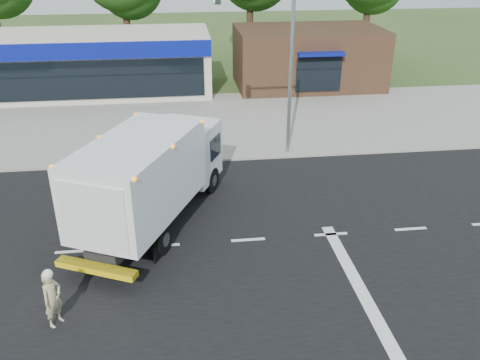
% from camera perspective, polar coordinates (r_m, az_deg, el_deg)
% --- Properties ---
extents(ground, '(120.00, 120.00, 0.00)m').
position_cam_1_polar(ground, '(18.01, 0.91, -6.77)').
color(ground, '#385123').
rests_on(ground, ground).
extents(road_asphalt, '(60.00, 14.00, 0.02)m').
position_cam_1_polar(road_asphalt, '(18.00, 0.91, -6.76)').
color(road_asphalt, black).
rests_on(road_asphalt, ground).
extents(sidewalk, '(60.00, 2.40, 0.12)m').
position_cam_1_polar(sidewalk, '(25.24, -1.64, 3.31)').
color(sidewalk, gray).
rests_on(sidewalk, ground).
extents(parking_apron, '(60.00, 9.00, 0.02)m').
position_cam_1_polar(parking_apron, '(30.68, -2.70, 7.32)').
color(parking_apron, gray).
rests_on(parking_apron, ground).
extents(lane_markings, '(55.20, 7.00, 0.01)m').
position_cam_1_polar(lane_markings, '(17.11, 6.08, -8.79)').
color(lane_markings, silver).
rests_on(lane_markings, road_asphalt).
extents(ems_box_truck, '(5.74, 8.52, 3.64)m').
position_cam_1_polar(ems_box_truck, '(18.30, -9.95, 0.86)').
color(ems_box_truck, black).
rests_on(ems_box_truck, ground).
extents(emergency_worker, '(0.67, 0.73, 1.79)m').
position_cam_1_polar(emergency_worker, '(14.91, -20.33, -12.29)').
color(emergency_worker, tan).
rests_on(emergency_worker, ground).
extents(retail_strip_mall, '(18.00, 6.20, 4.00)m').
position_cam_1_polar(retail_strip_mall, '(36.45, -18.16, 12.33)').
color(retail_strip_mall, beige).
rests_on(retail_strip_mall, ground).
extents(brown_storefront, '(10.00, 6.70, 4.00)m').
position_cam_1_polar(brown_storefront, '(37.00, 7.63, 13.52)').
color(brown_storefront, '#382316').
rests_on(brown_storefront, ground).
extents(traffic_signal_pole, '(3.51, 0.25, 8.00)m').
position_cam_1_polar(traffic_signal_pole, '(23.57, 4.23, 14.02)').
color(traffic_signal_pole, gray).
rests_on(traffic_signal_pole, ground).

